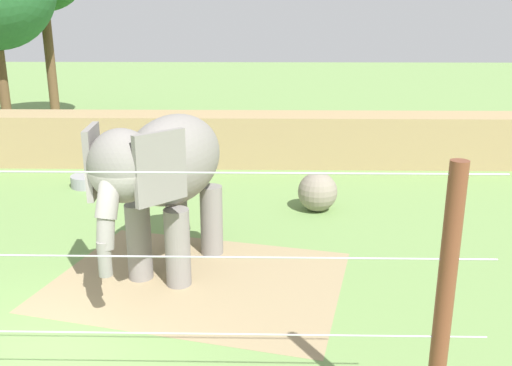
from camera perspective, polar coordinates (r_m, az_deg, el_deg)
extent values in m
plane|color=#6B8E4C|center=(9.57, -19.68, -15.02)|extent=(120.00, 120.00, 0.00)
cube|color=#937F5B|center=(10.88, -6.05, -10.03)|extent=(6.26, 5.20, 0.01)
cube|color=#997F56|center=(19.45, -8.53, 4.59)|extent=(36.00, 1.80, 1.75)
cylinder|color=gray|center=(10.46, -8.18, -6.67)|extent=(0.48, 0.48, 1.52)
cylinder|color=gray|center=(10.86, -12.11, -6.00)|extent=(0.48, 0.48, 1.52)
cylinder|color=gray|center=(11.75, -4.66, -3.90)|extent=(0.48, 0.48, 1.52)
cylinder|color=gray|center=(12.10, -8.27, -3.40)|extent=(0.48, 0.48, 1.52)
ellipsoid|color=gray|center=(10.82, -8.55, 2.48)|extent=(2.34, 3.16, 1.74)
ellipsoid|color=gray|center=(9.28, -13.76, 1.76)|extent=(1.47, 1.40, 1.25)
cube|color=gray|center=(9.04, -9.93, 1.59)|extent=(0.75, 0.78, 1.19)
cube|color=gray|center=(9.73, -16.63, 2.22)|extent=(0.22, 0.98, 1.19)
cylinder|color=gray|center=(9.04, -15.18, -1.71)|extent=(0.50, 0.61, 0.68)
cylinder|color=gray|center=(9.09, -15.42, -4.81)|extent=(0.39, 0.45, 0.64)
cylinder|color=gray|center=(9.20, -15.51, -7.59)|extent=(0.28, 0.28, 0.60)
cylinder|color=gray|center=(12.22, -5.06, 3.70)|extent=(0.21, 0.35, 0.87)
sphere|color=gray|center=(14.51, 6.44, -0.92)|extent=(1.04, 1.04, 1.04)
cylinder|color=brown|center=(6.40, 18.88, -13.31)|extent=(0.19, 0.19, 3.54)
cylinder|color=gray|center=(17.41, -16.98, 0.24)|extent=(1.10, 1.10, 0.35)
cylinder|color=#38607A|center=(17.37, -17.02, 0.70)|extent=(1.01, 1.01, 0.02)
cylinder|color=brown|center=(28.08, -20.63, 11.42)|extent=(0.44, 0.44, 5.66)
cylinder|color=brown|center=(26.76, -24.86, 9.12)|extent=(0.44, 0.44, 4.15)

